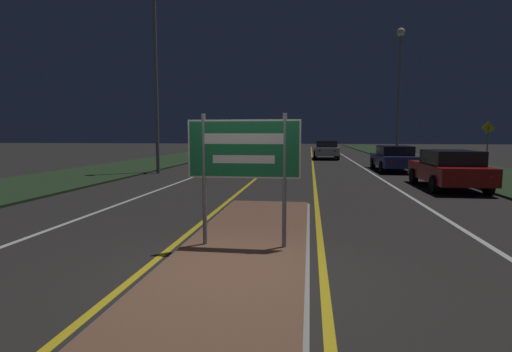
{
  "coord_description": "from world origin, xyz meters",
  "views": [
    {
      "loc": [
        1.06,
        -5.24,
        1.94
      ],
      "look_at": [
        0.0,
        2.68,
        1.11
      ],
      "focal_mm": 28.0,
      "sensor_mm": 36.0,
      "label": 1
    }
  ],
  "objects_px": {
    "car_approaching_1": "(224,149)",
    "car_receding_1": "(393,158)",
    "car_receding_2": "(326,149)",
    "warning_sign": "(487,143)",
    "streetlight_right_near": "(399,79)",
    "streetlight_left_near": "(155,44)",
    "car_approaching_0": "(246,156)",
    "car_receding_0": "(449,169)",
    "highway_sign": "(244,155)"
  },
  "relations": [
    {
      "from": "car_approaching_1",
      "to": "car_receding_1",
      "type": "bearing_deg",
      "value": -41.06
    },
    {
      "from": "car_receding_1",
      "to": "car_approaching_1",
      "type": "bearing_deg",
      "value": 138.94
    },
    {
      "from": "car_receding_2",
      "to": "warning_sign",
      "type": "xyz_separation_m",
      "value": [
        6.92,
        -12.46,
        0.79
      ]
    },
    {
      "from": "streetlight_right_near",
      "to": "car_approaching_1",
      "type": "relative_size",
      "value": 1.94
    },
    {
      "from": "car_approaching_1",
      "to": "streetlight_left_near",
      "type": "bearing_deg",
      "value": -92.9
    },
    {
      "from": "car_approaching_0",
      "to": "warning_sign",
      "type": "relative_size",
      "value": 1.67
    },
    {
      "from": "streetlight_left_near",
      "to": "car_approaching_0",
      "type": "height_order",
      "value": "streetlight_left_near"
    },
    {
      "from": "car_receding_0",
      "to": "warning_sign",
      "type": "distance_m",
      "value": 5.94
    },
    {
      "from": "highway_sign",
      "to": "car_receding_2",
      "type": "bearing_deg",
      "value": 84.8
    },
    {
      "from": "streetlight_left_near",
      "to": "car_approaching_1",
      "type": "bearing_deg",
      "value": 87.1
    },
    {
      "from": "car_receding_0",
      "to": "car_receding_1",
      "type": "xyz_separation_m",
      "value": [
        -0.51,
        7.0,
        -0.01
      ]
    },
    {
      "from": "car_receding_2",
      "to": "car_approaching_1",
      "type": "xyz_separation_m",
      "value": [
        -8.2,
        -0.47,
        -0.02
      ]
    },
    {
      "from": "car_receding_1",
      "to": "car_approaching_0",
      "type": "height_order",
      "value": "car_approaching_0"
    },
    {
      "from": "streetlight_left_near",
      "to": "streetlight_right_near",
      "type": "distance_m",
      "value": 14.72
    },
    {
      "from": "car_approaching_1",
      "to": "warning_sign",
      "type": "xyz_separation_m",
      "value": [
        15.12,
        -11.99,
        0.8
      ]
    },
    {
      "from": "car_receding_1",
      "to": "warning_sign",
      "type": "height_order",
      "value": "warning_sign"
    },
    {
      "from": "streetlight_right_near",
      "to": "car_approaching_0",
      "type": "height_order",
      "value": "streetlight_right_near"
    },
    {
      "from": "streetlight_left_near",
      "to": "streetlight_right_near",
      "type": "height_order",
      "value": "streetlight_left_near"
    },
    {
      "from": "car_approaching_0",
      "to": "car_receding_2",
      "type": "bearing_deg",
      "value": 66.26
    },
    {
      "from": "streetlight_right_near",
      "to": "car_receding_2",
      "type": "xyz_separation_m",
      "value": [
        -4.12,
        6.36,
        -4.59
      ]
    },
    {
      "from": "car_approaching_0",
      "to": "car_receding_1",
      "type": "bearing_deg",
      "value": 3.59
    },
    {
      "from": "car_receding_2",
      "to": "warning_sign",
      "type": "distance_m",
      "value": 14.28
    },
    {
      "from": "streetlight_right_near",
      "to": "car_receding_1",
      "type": "relative_size",
      "value": 1.78
    },
    {
      "from": "car_receding_0",
      "to": "car_approaching_0",
      "type": "distance_m",
      "value": 10.64
    },
    {
      "from": "car_approaching_1",
      "to": "car_receding_2",
      "type": "bearing_deg",
      "value": 3.28
    },
    {
      "from": "highway_sign",
      "to": "car_approaching_0",
      "type": "bearing_deg",
      "value": 99.01
    },
    {
      "from": "warning_sign",
      "to": "car_approaching_0",
      "type": "bearing_deg",
      "value": 172.12
    },
    {
      "from": "car_receding_2",
      "to": "car_approaching_0",
      "type": "xyz_separation_m",
      "value": [
        -4.77,
        -10.84,
        -0.01
      ]
    },
    {
      "from": "streetlight_left_near",
      "to": "warning_sign",
      "type": "distance_m",
      "value": 16.49
    },
    {
      "from": "car_receding_1",
      "to": "car_approaching_0",
      "type": "relative_size",
      "value": 1.15
    },
    {
      "from": "warning_sign",
      "to": "streetlight_right_near",
      "type": "bearing_deg",
      "value": 114.68
    },
    {
      "from": "car_receding_2",
      "to": "car_approaching_0",
      "type": "bearing_deg",
      "value": -113.74
    },
    {
      "from": "streetlight_right_near",
      "to": "streetlight_left_near",
      "type": "bearing_deg",
      "value": -151.97
    },
    {
      "from": "streetlight_right_near",
      "to": "car_approaching_1",
      "type": "height_order",
      "value": "streetlight_right_near"
    },
    {
      "from": "streetlight_right_near",
      "to": "car_receding_0",
      "type": "bearing_deg",
      "value": -92.44
    },
    {
      "from": "car_receding_0",
      "to": "car_receding_2",
      "type": "height_order",
      "value": "car_receding_2"
    },
    {
      "from": "streetlight_left_near",
      "to": "car_receding_1",
      "type": "height_order",
      "value": "streetlight_left_near"
    },
    {
      "from": "car_approaching_0",
      "to": "car_approaching_1",
      "type": "relative_size",
      "value": 0.95
    },
    {
      "from": "streetlight_left_near",
      "to": "car_receding_1",
      "type": "distance_m",
      "value": 13.55
    },
    {
      "from": "car_approaching_0",
      "to": "warning_sign",
      "type": "xyz_separation_m",
      "value": [
        11.69,
        -1.62,
        0.8
      ]
    },
    {
      "from": "car_approaching_0",
      "to": "car_approaching_1",
      "type": "xyz_separation_m",
      "value": [
        -3.43,
        10.37,
        -0.01
      ]
    },
    {
      "from": "car_receding_2",
      "to": "car_approaching_0",
      "type": "relative_size",
      "value": 1.16
    },
    {
      "from": "highway_sign",
      "to": "streetlight_right_near",
      "type": "relative_size",
      "value": 0.26
    },
    {
      "from": "highway_sign",
      "to": "car_approaching_1",
      "type": "relative_size",
      "value": 0.5
    },
    {
      "from": "car_approaching_0",
      "to": "car_approaching_1",
      "type": "distance_m",
      "value": 10.92
    },
    {
      "from": "car_receding_0",
      "to": "warning_sign",
      "type": "bearing_deg",
      "value": 56.19
    },
    {
      "from": "streetlight_left_near",
      "to": "car_receding_0",
      "type": "bearing_deg",
      "value": -18.1
    },
    {
      "from": "car_receding_0",
      "to": "car_receding_2",
      "type": "bearing_deg",
      "value": 101.89
    },
    {
      "from": "car_approaching_1",
      "to": "warning_sign",
      "type": "distance_m",
      "value": 19.31
    },
    {
      "from": "car_receding_0",
      "to": "car_approaching_1",
      "type": "bearing_deg",
      "value": 125.08
    }
  ]
}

